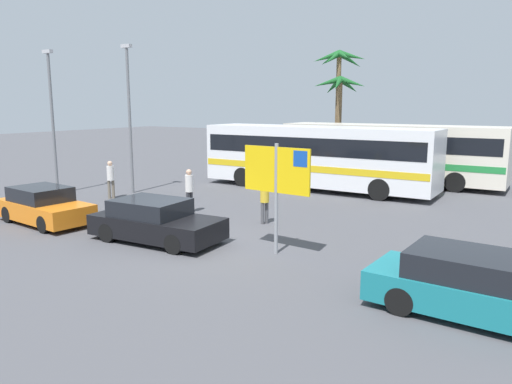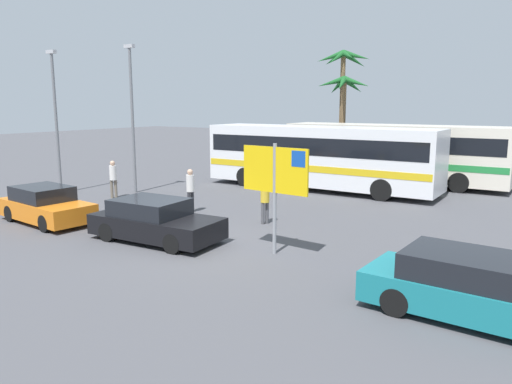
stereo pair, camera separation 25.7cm
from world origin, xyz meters
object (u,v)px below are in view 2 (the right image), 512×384
object	(u,v)px
bus_front_coach	(319,154)
pedestrian_crossing_lot	(113,176)
pedestrian_by_bus	(265,198)
pedestrian_near_sign	(190,187)
car_orange	(46,205)
car_teal	(473,288)
ferry_sign	(276,174)
bus_rear_coach	(393,151)
car_black	(155,221)

from	to	relation	value
bus_front_coach	pedestrian_crossing_lot	bearing A→B (deg)	-133.70
pedestrian_by_bus	pedestrian_near_sign	bearing A→B (deg)	-154.35
car_orange	car_teal	size ratio (longest dim) A/B	0.92
bus_front_coach	car_orange	world-z (taller)	bus_front_coach
ferry_sign	pedestrian_crossing_lot	xyz separation A→B (m)	(-10.67, 3.31, -1.30)
car_orange	pedestrian_by_bus	bearing A→B (deg)	36.79
bus_rear_coach	ferry_sign	xyz separation A→B (m)	(1.23, -14.64, 0.54)
pedestrian_crossing_lot	car_black	bearing A→B (deg)	-167.72
car_orange	pedestrian_crossing_lot	world-z (taller)	pedestrian_crossing_lot
bus_front_coach	ferry_sign	xyz separation A→B (m)	(3.72, -10.57, 0.54)
bus_rear_coach	car_orange	xyz separation A→B (m)	(-7.79, -15.92, -1.15)
car_teal	pedestrian_crossing_lot	bearing A→B (deg)	166.36
bus_rear_coach	car_teal	xyz separation A→B (m)	(6.77, -16.19, -1.15)
car_teal	pedestrian_crossing_lot	distance (m)	16.91
car_orange	pedestrian_near_sign	world-z (taller)	pedestrian_near_sign
pedestrian_by_bus	bus_rear_coach	bearing A→B (deg)	110.98
bus_front_coach	car_black	size ratio (longest dim) A/B	2.75
car_teal	bus_rear_coach	bearing A→B (deg)	115.73
pedestrian_by_bus	car_teal	bearing A→B (deg)	-4.43
ferry_sign	pedestrian_by_bus	distance (m)	3.87
bus_rear_coach	car_black	world-z (taller)	bus_rear_coach
ferry_sign	car_black	bearing A→B (deg)	-162.97
car_orange	car_teal	distance (m)	14.56
bus_rear_coach	car_black	bearing A→B (deg)	-99.91
car_orange	pedestrian_crossing_lot	bearing A→B (deg)	115.08
car_teal	pedestrian_near_sign	world-z (taller)	pedestrian_near_sign
ferry_sign	pedestrian_by_bus	bearing A→B (deg)	131.53
car_orange	pedestrian_by_bus	size ratio (longest dim) A/B	2.51
bus_rear_coach	pedestrian_by_bus	size ratio (longest dim) A/B	7.24
car_black	ferry_sign	bearing A→B (deg)	9.03
car_teal	car_black	size ratio (longest dim) A/B	1.04
pedestrian_by_bus	pedestrian_crossing_lot	distance (m)	8.50
ferry_sign	car_teal	distance (m)	5.99
car_orange	car_teal	world-z (taller)	same
ferry_sign	car_teal	xyz separation A→B (m)	(5.53, -1.55, -1.69)
bus_front_coach	pedestrian_crossing_lot	world-z (taller)	bus_front_coach
bus_rear_coach	pedestrian_near_sign	distance (m)	12.58
bus_rear_coach	car_black	distance (m)	15.78
pedestrian_by_bus	pedestrian_near_sign	xyz separation A→B (m)	(-3.50, -0.00, 0.07)
bus_rear_coach	car_orange	bearing A→B (deg)	-116.08
ferry_sign	car_teal	world-z (taller)	ferry_sign
pedestrian_by_bus	pedestrian_near_sign	distance (m)	3.50
bus_front_coach	pedestrian_by_bus	xyz separation A→B (m)	(1.55, -7.67, -0.82)
bus_front_coach	car_black	bearing A→B (deg)	-91.11
bus_rear_coach	pedestrian_by_bus	bearing A→B (deg)	-94.59
pedestrian_crossing_lot	pedestrian_by_bus	bearing A→B (deg)	-138.64
car_orange	pedestrian_near_sign	size ratio (longest dim) A/B	2.35
car_black	pedestrian_near_sign	world-z (taller)	pedestrian_near_sign
bus_front_coach	car_orange	bearing A→B (deg)	-114.11
car_black	pedestrian_crossing_lot	distance (m)	7.92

